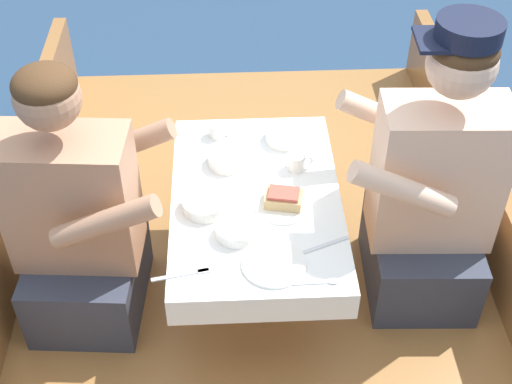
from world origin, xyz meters
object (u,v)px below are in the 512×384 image
object	(u,v)px
person_starboard	(431,194)
coffee_cup_port	(217,130)
sandwich	(284,198)
coffee_cup_starboard	(297,161)
person_port	(79,224)

from	to	relation	value
person_starboard	coffee_cup_port	size ratio (longest dim) A/B	11.94
person_starboard	coffee_cup_port	distance (m)	0.78
person_starboard	sandwich	bearing A→B (deg)	6.31
person_starboard	coffee_cup_starboard	size ratio (longest dim) A/B	11.92
sandwich	coffee_cup_port	world-z (taller)	sandwich
person_port	coffee_cup_port	distance (m)	0.60
person_port	coffee_cup_starboard	world-z (taller)	person_port
person_port	coffee_cup_starboard	xyz separation A→B (m)	(0.72, 0.19, 0.08)
coffee_cup_starboard	coffee_cup_port	bearing A→B (deg)	143.71
coffee_cup_port	person_starboard	bearing A→B (deg)	-26.37
person_port	person_starboard	bearing A→B (deg)	6.66
person_starboard	coffee_cup_starboard	world-z (taller)	person_starboard
person_port	sandwich	xyz separation A→B (m)	(0.66, 0.01, 0.08)
person_starboard	coffee_cup_port	xyz separation A→B (m)	(-0.70, 0.35, 0.03)
person_port	sandwich	distance (m)	0.67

